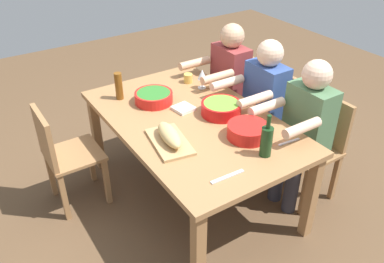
# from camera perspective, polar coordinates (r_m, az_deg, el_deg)

# --- Properties ---
(ground_plane) EXTENTS (8.00, 8.00, 0.00)m
(ground_plane) POSITION_cam_1_polar(r_m,az_deg,el_deg) (3.37, -0.00, -9.05)
(ground_plane) COLOR brown
(dining_table) EXTENTS (1.71, 1.07, 0.74)m
(dining_table) POSITION_cam_1_polar(r_m,az_deg,el_deg) (2.98, -0.00, 0.53)
(dining_table) COLOR #9E7044
(dining_table) RESTS_ON ground_plane
(chair_near_left) EXTENTS (0.40, 0.40, 0.85)m
(chair_near_left) POSITION_cam_1_polar(r_m,az_deg,el_deg) (3.28, 17.29, -1.50)
(chair_near_left) COLOR #9E7044
(chair_near_left) RESTS_ON ground_plane
(diner_near_left) EXTENTS (0.41, 0.53, 1.20)m
(diner_near_left) POSITION_cam_1_polar(r_m,az_deg,el_deg) (3.04, 15.64, 0.79)
(diner_near_left) COLOR #2D2D38
(diner_near_left) RESTS_ON ground_plane
(chair_far_right) EXTENTS (0.40, 0.40, 0.85)m
(chair_far_right) POSITION_cam_1_polar(r_m,az_deg,el_deg) (3.17, -17.93, -2.92)
(chair_far_right) COLOR #9E7044
(chair_far_right) RESTS_ON ground_plane
(chair_near_center) EXTENTS (0.40, 0.40, 0.85)m
(chair_near_center) POSITION_cam_1_polar(r_m,az_deg,el_deg) (3.54, 11.71, 2.05)
(chair_near_center) COLOR #9E7044
(chair_near_center) RESTS_ON ground_plane
(diner_near_center) EXTENTS (0.41, 0.53, 1.20)m
(diner_near_center) POSITION_cam_1_polar(r_m,az_deg,el_deg) (3.32, 9.80, 4.39)
(diner_near_center) COLOR #2D2D38
(diner_near_center) RESTS_ON ground_plane
(chair_near_right) EXTENTS (0.40, 0.40, 0.85)m
(chair_near_right) POSITION_cam_1_polar(r_m,az_deg,el_deg) (3.84, 6.92, 5.07)
(chair_near_right) COLOR #9E7044
(chair_near_right) RESTS_ON ground_plane
(diner_near_right) EXTENTS (0.41, 0.53, 1.20)m
(diner_near_right) POSITION_cam_1_polar(r_m,az_deg,el_deg) (3.64, 4.88, 7.36)
(diner_near_right) COLOR #2D2D38
(diner_near_right) RESTS_ON ground_plane
(serving_bowl_greens) EXTENTS (0.30, 0.30, 0.08)m
(serving_bowl_greens) POSITION_cam_1_polar(r_m,az_deg,el_deg) (3.15, -5.46, 4.94)
(serving_bowl_greens) COLOR red
(serving_bowl_greens) RESTS_ON dining_table
(serving_bowl_salad) EXTENTS (0.30, 0.30, 0.09)m
(serving_bowl_salad) POSITION_cam_1_polar(r_m,az_deg,el_deg) (2.98, 4.17, 3.40)
(serving_bowl_salad) COLOR red
(serving_bowl_salad) RESTS_ON dining_table
(serving_bowl_pasta) EXTENTS (0.28, 0.28, 0.09)m
(serving_bowl_pasta) POSITION_cam_1_polar(r_m,az_deg,el_deg) (2.72, 7.92, 0.17)
(serving_bowl_pasta) COLOR red
(serving_bowl_pasta) RESTS_ON dining_table
(cutting_board) EXTENTS (0.43, 0.28, 0.02)m
(cutting_board) POSITION_cam_1_polar(r_m,az_deg,el_deg) (2.66, -3.21, -1.47)
(cutting_board) COLOR tan
(cutting_board) RESTS_ON dining_table
(bread_loaf) EXTENTS (0.33, 0.16, 0.09)m
(bread_loaf) POSITION_cam_1_polar(r_m,az_deg,el_deg) (2.63, -3.24, -0.48)
(bread_loaf) COLOR tan
(bread_loaf) RESTS_ON cutting_board
(wine_bottle) EXTENTS (0.08, 0.08, 0.29)m
(wine_bottle) POSITION_cam_1_polar(r_m,az_deg,el_deg) (2.54, 10.53, -1.28)
(wine_bottle) COLOR #193819
(wine_bottle) RESTS_ON dining_table
(beer_bottle) EXTENTS (0.06, 0.06, 0.22)m
(beer_bottle) POSITION_cam_1_polar(r_m,az_deg,el_deg) (3.21, -10.36, 6.37)
(beer_bottle) COLOR brown
(beer_bottle) RESTS_ON dining_table
(wine_glass) EXTENTS (0.08, 0.08, 0.17)m
(wine_glass) POSITION_cam_1_polar(r_m,az_deg,el_deg) (3.33, 1.45, 7.99)
(wine_glass) COLOR silver
(wine_glass) RESTS_ON dining_table
(fork_near_left) EXTENTS (0.03, 0.17, 0.01)m
(fork_near_left) POSITION_cam_1_polar(r_m,az_deg,el_deg) (2.75, 13.61, -1.44)
(fork_near_left) COLOR silver
(fork_near_left) RESTS_ON dining_table
(cup_near_right) EXTENTS (0.08, 0.08, 0.08)m
(cup_near_right) POSITION_cam_1_polar(r_m,az_deg,el_deg) (3.46, -0.55, 7.58)
(cup_near_right) COLOR gold
(cup_near_right) RESTS_ON dining_table
(carving_knife) EXTENTS (0.03, 0.23, 0.01)m
(carving_knife) POSITION_cam_1_polar(r_m,az_deg,el_deg) (2.39, 5.05, -6.39)
(carving_knife) COLOR silver
(carving_knife) RESTS_ON dining_table
(napkin_stack) EXTENTS (0.16, 0.16, 0.02)m
(napkin_stack) POSITION_cam_1_polar(r_m,az_deg,el_deg) (3.05, -1.23, 3.31)
(napkin_stack) COLOR white
(napkin_stack) RESTS_ON dining_table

